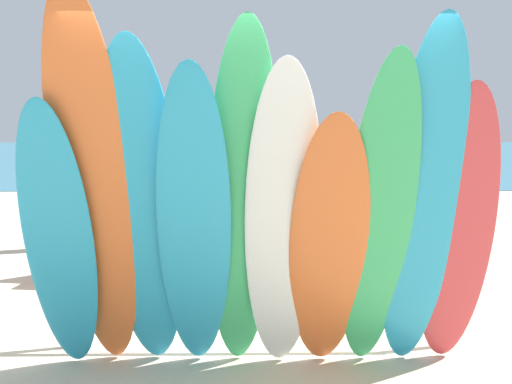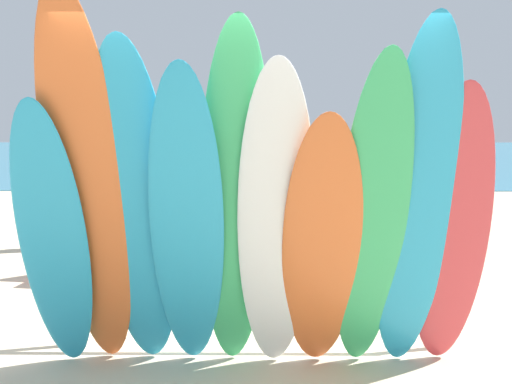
{
  "view_description": "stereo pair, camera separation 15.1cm",
  "coord_description": "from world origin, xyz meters",
  "px_view_note": "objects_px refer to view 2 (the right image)",
  "views": [
    {
      "loc": [
        -0.09,
        -5.07,
        1.83
      ],
      "look_at": [
        0.0,
        1.58,
        1.1
      ],
      "focal_mm": 45.01,
      "sensor_mm": 36.0,
      "label": 1
    },
    {
      "loc": [
        0.06,
        -5.07,
        1.83
      ],
      "look_at": [
        0.0,
        1.58,
        1.1
      ],
      "focal_mm": 45.01,
      "sensor_mm": 36.0,
      "label": 2
    }
  ],
  "objects_px": {
    "surfboard_teal_2": "(136,212)",
    "surfboard_white_5": "(276,222)",
    "surfboard_teal_3": "(187,225)",
    "beachgoer_by_water": "(93,185)",
    "surfboard_green_4": "(235,204)",
    "distant_boat": "(126,173)",
    "beachgoer_near_rack": "(394,170)",
    "beach_chair_blue": "(78,243)",
    "surfboard_red_9": "(452,231)",
    "surfboard_teal_0": "(53,240)",
    "surfboard_orange_6": "(322,246)",
    "beachgoer_midbeach": "(295,172)",
    "surfboard_rack": "(254,282)",
    "surfboard_green_7": "(372,219)",
    "surfboard_teal_8": "(417,203)",
    "surfboard_orange_1": "(87,190)"
  },
  "relations": [
    {
      "from": "surfboard_red_9",
      "to": "surfboard_rack",
      "type": "bearing_deg",
      "value": 161.27
    },
    {
      "from": "surfboard_teal_8",
      "to": "distant_boat",
      "type": "distance_m",
      "value": 17.21
    },
    {
      "from": "surfboard_orange_1",
      "to": "surfboard_teal_8",
      "type": "height_order",
      "value": "surfboard_orange_1"
    },
    {
      "from": "surfboard_rack",
      "to": "beach_chair_blue",
      "type": "height_order",
      "value": "beach_chair_blue"
    },
    {
      "from": "surfboard_orange_1",
      "to": "surfboard_red_9",
      "type": "distance_m",
      "value": 2.6
    },
    {
      "from": "surfboard_teal_0",
      "to": "surfboard_orange_6",
      "type": "distance_m",
      "value": 1.9
    },
    {
      "from": "beachgoer_by_water",
      "to": "surfboard_teal_0",
      "type": "bearing_deg",
      "value": -110.26
    },
    {
      "from": "surfboard_teal_3",
      "to": "surfboard_red_9",
      "type": "relative_size",
      "value": 1.08
    },
    {
      "from": "surfboard_red_9",
      "to": "beachgoer_near_rack",
      "type": "bearing_deg",
      "value": 83.75
    },
    {
      "from": "surfboard_red_9",
      "to": "beachgoer_near_rack",
      "type": "xyz_separation_m",
      "value": [
        0.97,
        6.73,
        -0.06
      ]
    },
    {
      "from": "surfboard_orange_6",
      "to": "distant_boat",
      "type": "xyz_separation_m",
      "value": [
        -4.84,
        16.27,
        -0.78
      ]
    },
    {
      "from": "surfboard_teal_2",
      "to": "beachgoer_by_water",
      "type": "xyz_separation_m",
      "value": [
        -1.57,
        4.79,
        -0.29
      ]
    },
    {
      "from": "surfboard_green_4",
      "to": "distant_boat",
      "type": "xyz_separation_m",
      "value": [
        -4.22,
        16.27,
        -1.08
      ]
    },
    {
      "from": "surfboard_teal_3",
      "to": "beachgoer_by_water",
      "type": "distance_m",
      "value": 5.22
    },
    {
      "from": "beachgoer_near_rack",
      "to": "beach_chair_blue",
      "type": "distance_m",
      "value": 5.97
    },
    {
      "from": "beachgoer_midbeach",
      "to": "beach_chair_blue",
      "type": "bearing_deg",
      "value": 132.57
    },
    {
      "from": "surfboard_orange_1",
      "to": "surfboard_green_7",
      "type": "bearing_deg",
      "value": 4.66
    },
    {
      "from": "surfboard_red_9",
      "to": "beach_chair_blue",
      "type": "xyz_separation_m",
      "value": [
        -3.51,
        2.83,
        -0.64
      ]
    },
    {
      "from": "surfboard_red_9",
      "to": "beachgoer_midbeach",
      "type": "relative_size",
      "value": 1.27
    },
    {
      "from": "surfboard_teal_2",
      "to": "surfboard_red_9",
      "type": "relative_size",
      "value": 1.15
    },
    {
      "from": "surfboard_white_5",
      "to": "surfboard_red_9",
      "type": "height_order",
      "value": "surfboard_white_5"
    },
    {
      "from": "surfboard_teal_3",
      "to": "beachgoer_near_rack",
      "type": "distance_m",
      "value": 7.44
    },
    {
      "from": "surfboard_teal_2",
      "to": "surfboard_white_5",
      "type": "distance_m",
      "value": 0.98
    },
    {
      "from": "surfboard_teal_3",
      "to": "surfboard_orange_6",
      "type": "distance_m",
      "value": 0.96
    },
    {
      "from": "surfboard_green_4",
      "to": "beachgoer_near_rack",
      "type": "distance_m",
      "value": 7.28
    },
    {
      "from": "surfboard_white_5",
      "to": "beachgoer_midbeach",
      "type": "height_order",
      "value": "surfboard_white_5"
    },
    {
      "from": "surfboard_teal_3",
      "to": "beachgoer_near_rack",
      "type": "xyz_separation_m",
      "value": [
        2.85,
        6.87,
        -0.12
      ]
    },
    {
      "from": "surfboard_teal_2",
      "to": "surfboard_teal_3",
      "type": "xyz_separation_m",
      "value": [
        0.36,
        -0.06,
        -0.09
      ]
    },
    {
      "from": "surfboard_teal_2",
      "to": "beachgoer_midbeach",
      "type": "bearing_deg",
      "value": 80.92
    },
    {
      "from": "surfboard_teal_0",
      "to": "beachgoer_near_rack",
      "type": "height_order",
      "value": "surfboard_teal_0"
    },
    {
      "from": "surfboard_green_7",
      "to": "beachgoer_by_water",
      "type": "height_order",
      "value": "surfboard_green_7"
    },
    {
      "from": "surfboard_teal_2",
      "to": "surfboard_green_4",
      "type": "xyz_separation_m",
      "value": [
        0.7,
        -0.01,
        0.06
      ]
    },
    {
      "from": "surfboard_rack",
      "to": "beachgoer_midbeach",
      "type": "xyz_separation_m",
      "value": [
        0.62,
        5.76,
        0.45
      ]
    },
    {
      "from": "surfboard_white_5",
      "to": "beach_chair_blue",
      "type": "xyz_separation_m",
      "value": [
        -2.25,
        2.93,
        -0.71
      ]
    },
    {
      "from": "surfboard_red_9",
      "to": "beachgoer_near_rack",
      "type": "height_order",
      "value": "surfboard_red_9"
    },
    {
      "from": "beachgoer_midbeach",
      "to": "surfboard_teal_2",
      "type": "bearing_deg",
      "value": 157.86
    },
    {
      "from": "surfboard_white_5",
      "to": "beachgoer_midbeach",
      "type": "relative_size",
      "value": 1.36
    },
    {
      "from": "surfboard_white_5",
      "to": "beachgoer_near_rack",
      "type": "distance_m",
      "value": 7.19
    },
    {
      "from": "surfboard_teal_2",
      "to": "surfboard_orange_1",
      "type": "bearing_deg",
      "value": -168.37
    },
    {
      "from": "surfboard_rack",
      "to": "surfboard_teal_0",
      "type": "bearing_deg",
      "value": -156.05
    },
    {
      "from": "surfboard_white_5",
      "to": "surfboard_orange_6",
      "type": "distance_m",
      "value": 0.37
    },
    {
      "from": "beach_chair_blue",
      "to": "surfboard_teal_0",
      "type": "bearing_deg",
      "value": -67.89
    },
    {
      "from": "beachgoer_near_rack",
      "to": "beachgoer_midbeach",
      "type": "bearing_deg",
      "value": -138.8
    },
    {
      "from": "surfboard_rack",
      "to": "distant_boat",
      "type": "relative_size",
      "value": 0.65
    },
    {
      "from": "surfboard_rack",
      "to": "surfboard_teal_3",
      "type": "xyz_separation_m",
      "value": [
        -0.46,
        -0.68,
        0.57
      ]
    },
    {
      "from": "surfboard_rack",
      "to": "surfboard_teal_3",
      "type": "height_order",
      "value": "surfboard_teal_3"
    },
    {
      "from": "surfboard_white_5",
      "to": "surfboard_green_4",
      "type": "bearing_deg",
      "value": 176.38
    },
    {
      "from": "surfboard_green_4",
      "to": "beachgoer_midbeach",
      "type": "height_order",
      "value": "surfboard_green_4"
    },
    {
      "from": "surfboard_red_9",
      "to": "distant_boat",
      "type": "height_order",
      "value": "surfboard_red_9"
    },
    {
      "from": "surfboard_rack",
      "to": "beach_chair_blue",
      "type": "relative_size",
      "value": 3.92
    }
  ]
}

